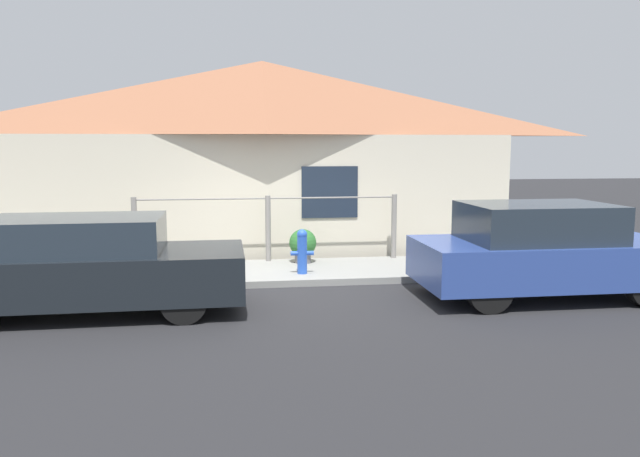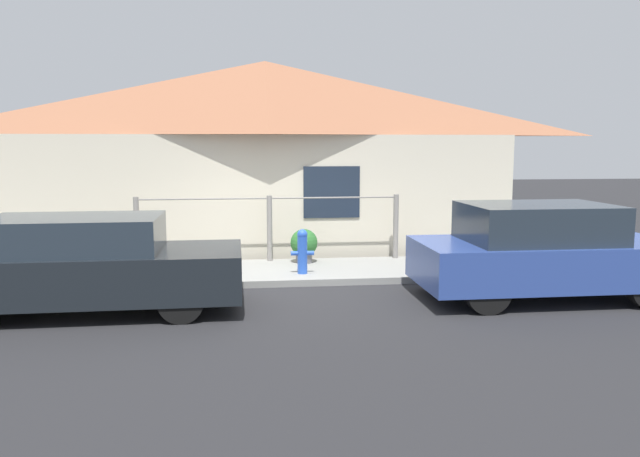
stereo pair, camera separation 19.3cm
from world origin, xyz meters
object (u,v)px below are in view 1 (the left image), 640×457
object	(u,v)px
car_left	(86,266)
potted_plant_near_hydrant	(303,244)
car_right	(543,251)
fire_hydrant	(302,250)

from	to	relation	value
car_left	potted_plant_near_hydrant	world-z (taller)	car_left
car_left	potted_plant_near_hydrant	bearing A→B (deg)	38.86
potted_plant_near_hydrant	car_right	bearing A→B (deg)	-39.09
car_left	car_right	world-z (taller)	car_right
car_left	car_right	distance (m)	6.49
car_left	potted_plant_near_hydrant	size ratio (longest dim) A/B	6.60
car_right	car_left	bearing A→B (deg)	180.00
car_left	fire_hydrant	size ratio (longest dim) A/B	5.48
car_right	fire_hydrant	world-z (taller)	car_right
potted_plant_near_hydrant	car_left	bearing A→B (deg)	-140.40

